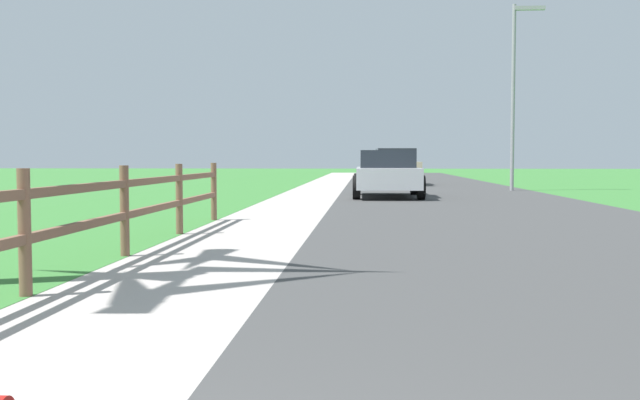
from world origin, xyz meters
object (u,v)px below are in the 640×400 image
(parked_car_beige, at_px, (395,167))
(street_lamp, at_px, (516,81))
(parked_suv_silver, at_px, (387,173))
(parked_car_red, at_px, (379,164))
(parked_car_white, at_px, (381,166))

(parked_car_beige, bearing_deg, street_lamp, -55.95)
(parked_suv_silver, height_order, parked_car_beige, parked_car_beige)
(parked_car_beige, xyz_separation_m, parked_car_red, (-0.45, 18.26, -0.03))
(parked_car_beige, distance_m, street_lamp, 8.09)
(parked_car_red, relative_size, street_lamp, 0.67)
(parked_car_white, relative_size, street_lamp, 0.68)
(parked_car_beige, distance_m, parked_car_red, 18.26)
(parked_car_beige, height_order, parked_car_red, parked_car_beige)
(parked_suv_silver, height_order, street_lamp, street_lamp)
(parked_car_white, distance_m, street_lamp, 17.50)
(parked_car_white, height_order, street_lamp, street_lamp)
(parked_car_red, xyz_separation_m, street_lamp, (4.61, -24.42, 3.23))
(parked_suv_silver, relative_size, parked_car_white, 1.01)
(street_lamp, bearing_deg, parked_car_white, 105.46)
(parked_car_red, height_order, street_lamp, street_lamp)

